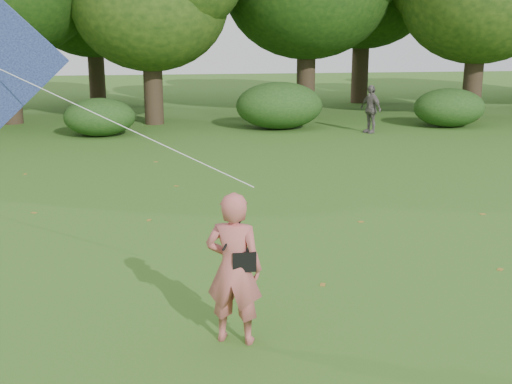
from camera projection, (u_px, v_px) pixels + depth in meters
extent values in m
plane|color=#265114|center=(299.00, 339.00, 8.40)|extent=(100.00, 100.00, 0.00)
imported|color=#BF5C5A|center=(234.00, 269.00, 8.13)|extent=(0.85, 0.70, 2.00)
imported|color=#675E5C|center=(370.00, 109.00, 24.72)|extent=(0.86, 1.17, 1.84)
cube|color=black|center=(244.00, 260.00, 8.09)|extent=(0.30, 0.20, 0.26)
cylinder|color=black|center=(234.00, 231.00, 7.96)|extent=(0.33, 0.14, 0.47)
cylinder|color=white|center=(108.00, 119.00, 8.37)|extent=(3.58, 1.99, 1.48)
cylinder|color=#3A2D1E|center=(9.00, 78.00, 26.92)|extent=(0.88, 0.88, 3.85)
cylinder|color=#3A2D1E|center=(153.00, 86.00, 26.89)|extent=(0.80, 0.80, 3.15)
ellipsoid|color=#1E3F11|center=(150.00, 4.00, 26.06)|extent=(6.40, 6.40, 5.44)
cylinder|color=#3A2D1E|center=(306.00, 75.00, 29.73)|extent=(0.86, 0.86, 3.67)
cylinder|color=#3A2D1E|center=(473.00, 80.00, 28.34)|extent=(0.83, 0.83, 3.43)
cylinder|color=#3A2D1E|center=(97.00, 71.00, 33.62)|extent=(0.84, 0.84, 3.50)
cylinder|color=#3A2D1E|center=(360.00, 65.00, 34.56)|extent=(0.90, 0.90, 4.02)
ellipsoid|color=#264919|center=(100.00, 117.00, 24.05)|extent=(2.66, 2.09, 1.42)
ellipsoid|color=#264919|center=(279.00, 105.00, 25.74)|extent=(3.50, 2.75, 1.88)
ellipsoid|color=#264919|center=(449.00, 108.00, 26.28)|extent=(2.94, 2.31, 1.58)
cube|color=olive|center=(25.00, 174.00, 17.87)|extent=(0.10, 0.13, 0.01)
cube|color=olive|center=(34.00, 213.00, 14.13)|extent=(0.14, 0.13, 0.01)
cube|color=olive|center=(156.00, 162.00, 19.51)|extent=(0.13, 0.10, 0.01)
cube|color=olive|center=(361.00, 222.00, 13.48)|extent=(0.13, 0.09, 0.01)
cube|color=olive|center=(176.00, 186.00, 16.52)|extent=(0.14, 0.13, 0.01)
cube|color=olive|center=(500.00, 269.00, 10.81)|extent=(0.14, 0.14, 0.01)
cube|color=olive|center=(323.00, 285.00, 10.17)|extent=(0.12, 0.14, 0.01)
cube|color=olive|center=(483.00, 214.00, 14.03)|extent=(0.12, 0.08, 0.01)
cube|color=olive|center=(149.00, 220.00, 13.59)|extent=(0.11, 0.14, 0.01)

